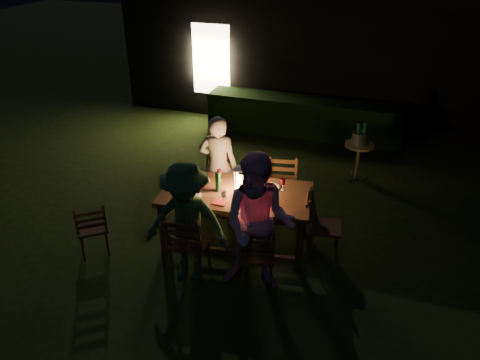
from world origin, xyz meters
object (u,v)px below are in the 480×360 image
(person_opp_right, at_px, (259,225))
(ice_bucket, at_px, (361,138))
(dining_table, at_px, (236,197))
(person_opp_left, at_px, (187,223))
(lantern, at_px, (240,181))
(bottle_bucket_b, at_px, (364,135))
(bottle_table, at_px, (218,181))
(chair_far_left, at_px, (218,196))
(chair_spare, at_px, (94,237))
(person_house_side, at_px, (218,165))
(chair_far_right, at_px, (281,202))
(chair_near_left, at_px, (190,253))
(chair_end, at_px, (323,236))
(chair_near_right, at_px, (258,265))
(side_table, at_px, (359,148))
(bottle_bucket_a, at_px, (358,136))

(person_opp_right, relative_size, ice_bucket, 6.13)
(dining_table, distance_m, person_opp_left, 0.94)
(lantern, distance_m, bottle_bucket_b, 2.92)
(dining_table, bearing_deg, bottle_table, 180.00)
(dining_table, height_order, bottle_bucket_b, bottle_bucket_b)
(chair_far_left, bearing_deg, ice_bucket, -147.54)
(chair_spare, xyz_separation_m, person_opp_right, (2.35, 0.08, 0.65))
(person_opp_right, bearing_deg, person_house_side, 118.76)
(chair_far_left, xyz_separation_m, person_opp_right, (1.08, -1.47, 0.62))
(person_opp_right, height_order, ice_bucket, person_opp_right)
(chair_far_right, height_order, bottle_bucket_b, bottle_bucket_b)
(person_opp_left, bearing_deg, chair_far_right, 57.89)
(chair_near_left, height_order, lantern, lantern)
(person_opp_left, height_order, lantern, person_opp_left)
(chair_far_right, height_order, chair_end, chair_far_right)
(person_house_side, relative_size, person_opp_right, 0.88)
(chair_spare, relative_size, person_house_side, 0.55)
(chair_near_left, relative_size, chair_far_right, 1.06)
(chair_near_right, xyz_separation_m, person_opp_left, (-0.89, -0.16, 0.55))
(dining_table, xyz_separation_m, chair_far_left, (-0.54, 0.71, -0.47))
(lantern, distance_m, side_table, 2.88)
(chair_near_right, xyz_separation_m, bottle_table, (-0.79, 0.68, 0.72))
(dining_table, xyz_separation_m, side_table, (1.44, 2.54, -0.16))
(chair_far_right, bearing_deg, dining_table, 49.60)
(chair_spare, distance_m, person_house_side, 2.10)
(chair_near_left, relative_size, person_opp_right, 0.57)
(chair_far_right, xyz_separation_m, chair_end, (0.77, -0.68, -0.00))
(person_opp_left, distance_m, bottle_bucket_a, 3.79)
(chair_near_left, distance_m, lantern, 1.19)
(chair_far_left, height_order, ice_bucket, chair_far_left)
(person_house_side, distance_m, person_opp_right, 1.87)
(chair_end, height_order, lantern, lantern)
(chair_near_left, xyz_separation_m, person_opp_right, (0.90, 0.06, 0.60))
(dining_table, distance_m, chair_spare, 2.05)
(person_house_side, height_order, side_table, person_house_side)
(chair_far_left, relative_size, person_opp_right, 0.53)
(chair_spare, xyz_separation_m, side_table, (3.24, 3.38, 0.34))
(chair_end, bearing_deg, person_house_side, -117.40)
(chair_far_right, relative_size, side_table, 1.43)
(ice_bucket, bearing_deg, chair_spare, -133.77)
(chair_far_left, relative_size, side_table, 1.41)
(chair_far_right, bearing_deg, bottle_bucket_a, -130.92)
(bottle_bucket_a, bearing_deg, bottle_table, -122.80)
(dining_table, distance_m, chair_near_left, 1.00)
(chair_far_right, relative_size, bottle_table, 3.55)
(bottle_bucket_a, bearing_deg, chair_near_left, -117.65)
(chair_near_left, bearing_deg, side_table, 59.53)
(person_opp_right, height_order, bottle_bucket_b, person_opp_right)
(chair_near_right, bearing_deg, bottle_table, 126.46)
(chair_far_right, height_order, side_table, chair_far_right)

